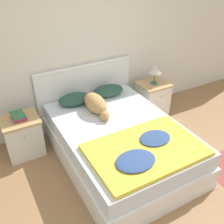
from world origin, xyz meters
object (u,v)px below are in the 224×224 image
at_px(nightstand_left, 23,136).
at_px(book_stack, 18,116).
at_px(table_lamp, 155,69).
at_px(bed, 120,143).
at_px(pillow_right, 108,91).
at_px(nightstand_right, 152,98).
at_px(dog, 96,104).
at_px(pillow_left, 75,99).

relative_size(nightstand_left, book_stack, 2.51).
bearing_deg(table_lamp, nightstand_left, 179.96).
height_order(bed, nightstand_left, nightstand_left).
relative_size(pillow_right, book_stack, 2.17).
distance_m(nightstand_right, book_stack, 2.22).
bearing_deg(nightstand_left, book_stack, 98.29).
bearing_deg(book_stack, pillow_right, 2.95).
bearing_deg(nightstand_left, nightstand_right, 0.00).
distance_m(book_stack, table_lamp, 2.21).
distance_m(bed, pillow_right, 0.94).
bearing_deg(nightstand_right, book_stack, 179.84).
bearing_deg(nightstand_right, pillow_right, 174.63).
height_order(nightstand_left, nightstand_right, same).
distance_m(nightstand_left, table_lamp, 2.26).
xyz_separation_m(pillow_right, dog, (-0.38, -0.35, 0.04)).
distance_m(pillow_right, book_stack, 1.38).
height_order(bed, book_stack, book_stack).
relative_size(nightstand_right, table_lamp, 1.60).
bearing_deg(pillow_left, nightstand_right, -3.21).
height_order(bed, pillow_right, pillow_right).
bearing_deg(dog, table_lamp, 12.55).
bearing_deg(dog, book_stack, 164.63).
bearing_deg(nightstand_left, pillow_right, 3.21).
xyz_separation_m(bed, pillow_left, (-0.28, 0.83, 0.34)).
xyz_separation_m(bed, pillow_right, (0.28, 0.83, 0.34)).
bearing_deg(pillow_left, dog, -62.80).
xyz_separation_m(dog, table_lamp, (1.20, 0.27, 0.18)).
height_order(nightstand_right, pillow_right, pillow_right).
bearing_deg(nightstand_right, bed, -145.59).
distance_m(pillow_left, dog, 0.39).
relative_size(bed, pillow_right, 4.30).
bearing_deg(nightstand_left, bed, -34.41).
height_order(nightstand_right, table_lamp, table_lamp).
bearing_deg(nightstand_right, nightstand_left, 180.00).
relative_size(dog, book_stack, 3.13).
relative_size(nightstand_left, pillow_right, 1.16).
relative_size(pillow_left, table_lamp, 1.38).
height_order(pillow_left, pillow_right, same).
xyz_separation_m(pillow_right, table_lamp, (0.82, -0.08, 0.23)).
distance_m(dog, table_lamp, 1.24).
xyz_separation_m(dog, book_stack, (-1.00, 0.27, -0.04)).
xyz_separation_m(nightstand_left, book_stack, (-0.00, 0.01, 0.32)).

